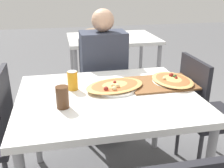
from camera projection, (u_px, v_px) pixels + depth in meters
dining_table at (108, 105)px, 1.65m from camera, size 1.11×0.91×0.73m
chair_far_seated at (102, 83)px, 2.44m from camera, size 0.40×0.40×0.90m
chair_side_right at (204, 110)px, 1.93m from camera, size 0.40×0.40×0.90m
person_seated at (104, 67)px, 2.27m from camera, size 0.38×0.28×1.18m
pizza_main at (115, 86)px, 1.71m from camera, size 0.45×0.36×0.06m
soda_can at (73, 81)px, 1.68m from camera, size 0.07×0.07×0.12m
drink_glass at (62, 97)px, 1.44m from camera, size 0.07×0.07×0.13m
serving_tray at (161, 83)px, 1.80m from camera, size 0.45×0.31×0.01m
pizza_second at (172, 80)px, 1.81m from camera, size 0.30×0.37×0.06m
background_table at (109, 41)px, 3.29m from camera, size 1.10×0.80×0.85m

